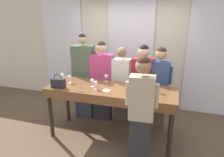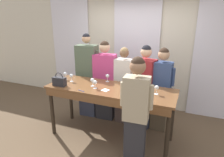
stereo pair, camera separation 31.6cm
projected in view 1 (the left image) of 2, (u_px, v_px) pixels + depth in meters
ground_plane at (111, 136)px, 3.83m from camera, size 18.00×18.00×0.00m
wall_back at (131, 50)px, 4.90m from camera, size 12.00×0.06×2.80m
curtain_panel_left at (63, 49)px, 5.36m from camera, size 1.11×0.03×2.69m
curtain_panel_center at (130, 52)px, 4.85m from camera, size 1.11×0.03×2.69m
curtain_panel_right at (213, 57)px, 4.34m from camera, size 1.11×0.03×2.69m
tasting_bar at (110, 95)px, 3.53m from camera, size 2.29×0.78×0.99m
wine_bottle at (139, 79)px, 3.63m from camera, size 0.09×0.09×0.32m
handbag at (58, 83)px, 3.51m from camera, size 0.25×0.11×0.25m
wine_glass_front_left at (92, 81)px, 3.55m from camera, size 0.07×0.07×0.15m
wine_glass_front_mid at (106, 76)px, 3.81m from camera, size 0.07×0.07×0.15m
wine_glass_front_right at (158, 86)px, 3.28m from camera, size 0.07×0.07×0.15m
wine_glass_center_left at (95, 83)px, 3.44m from camera, size 0.07×0.07×0.15m
wine_glass_center_mid at (69, 77)px, 3.75m from camera, size 0.07×0.07×0.15m
wine_glass_center_right at (62, 75)px, 3.86m from camera, size 0.07×0.07×0.15m
napkin at (106, 90)px, 3.40m from camera, size 0.14×0.14×0.00m
pen at (82, 92)px, 3.34m from camera, size 0.14×0.04×0.01m
guest_olive_jacket at (84, 77)px, 4.34m from camera, size 0.56×0.30×1.86m
guest_pink_top at (102, 81)px, 4.24m from camera, size 0.58×0.28×1.72m
guest_cream_sweater at (121, 85)px, 4.14m from camera, size 0.48×0.25×1.62m
guest_striped_shirt at (142, 86)px, 4.00m from camera, size 0.51×0.36×1.69m
guest_navy_coat at (159, 87)px, 3.91m from camera, size 0.47×0.26×1.66m
host_pouring at (141, 111)px, 2.84m from camera, size 0.47×0.23×1.72m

